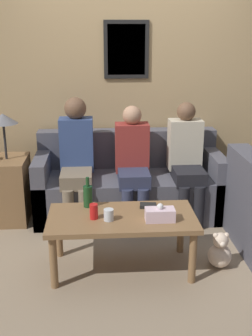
{
  "coord_description": "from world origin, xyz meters",
  "views": [
    {
      "loc": [
        -0.31,
        -3.75,
        1.89
      ],
      "look_at": [
        -0.07,
        -0.12,
        0.7
      ],
      "focal_mm": 45.0,
      "sensor_mm": 36.0,
      "label": 1
    }
  ],
  "objects_px": {
    "person_middle": "(133,161)",
    "person_right": "(187,158)",
    "drinking_glass": "(109,215)",
    "person_left": "(76,156)",
    "couch_main": "(129,185)",
    "wine_bottle": "(88,196)",
    "coffee_table": "(122,223)",
    "teddy_bear": "(220,252)"
  },
  "relations": [
    {
      "from": "couch_main",
      "to": "drinking_glass",
      "type": "relative_size",
      "value": 20.98
    },
    {
      "from": "couch_main",
      "to": "teddy_bear",
      "type": "relative_size",
      "value": 6.22
    },
    {
      "from": "couch_main",
      "to": "person_left",
      "type": "height_order",
      "value": "person_left"
    },
    {
      "from": "couch_main",
      "to": "drinking_glass",
      "type": "xyz_separation_m",
      "value": [
        -0.25,
        -1.21,
        0.21
      ]
    },
    {
      "from": "person_left",
      "to": "wine_bottle",
      "type": "bearing_deg",
      "value": -80.97
    },
    {
      "from": "couch_main",
      "to": "wine_bottle",
      "type": "relative_size",
      "value": 7.44
    },
    {
      "from": "teddy_bear",
      "to": "coffee_table",
      "type": "bearing_deg",
      "value": 177.89
    },
    {
      "from": "coffee_table",
      "to": "drinking_glass",
      "type": "height_order",
      "value": "drinking_glass"
    },
    {
      "from": "drinking_glass",
      "to": "person_right",
      "type": "bearing_deg",
      "value": 52.16
    },
    {
      "from": "coffee_table",
      "to": "drinking_glass",
      "type": "bearing_deg",
      "value": -146.43
    },
    {
      "from": "drinking_glass",
      "to": "person_left",
      "type": "relative_size",
      "value": 0.07
    },
    {
      "from": "person_right",
      "to": "teddy_bear",
      "type": "relative_size",
      "value": 3.86
    },
    {
      "from": "couch_main",
      "to": "coffee_table",
      "type": "height_order",
      "value": "couch_main"
    },
    {
      "from": "wine_bottle",
      "to": "person_left",
      "type": "xyz_separation_m",
      "value": [
        -0.13,
        0.8,
        0.11
      ]
    },
    {
      "from": "wine_bottle",
      "to": "teddy_bear",
      "type": "distance_m",
      "value": 1.2
    },
    {
      "from": "coffee_table",
      "to": "wine_bottle",
      "type": "bearing_deg",
      "value": 142.14
    },
    {
      "from": "couch_main",
      "to": "drinking_glass",
      "type": "bearing_deg",
      "value": -101.52
    },
    {
      "from": "couch_main",
      "to": "teddy_bear",
      "type": "height_order",
      "value": "couch_main"
    },
    {
      "from": "person_middle",
      "to": "teddy_bear",
      "type": "distance_m",
      "value": 1.29
    },
    {
      "from": "person_left",
      "to": "couch_main",
      "type": "bearing_deg",
      "value": 13.21
    },
    {
      "from": "drinking_glass",
      "to": "person_right",
      "type": "relative_size",
      "value": 0.08
    },
    {
      "from": "couch_main",
      "to": "wine_bottle",
      "type": "xyz_separation_m",
      "value": [
        -0.41,
        -0.93,
        0.26
      ]
    },
    {
      "from": "wine_bottle",
      "to": "teddy_bear",
      "type": "xyz_separation_m",
      "value": [
        1.09,
        -0.24,
        -0.44
      ]
    },
    {
      "from": "drinking_glass",
      "to": "person_left",
      "type": "distance_m",
      "value": 1.14
    },
    {
      "from": "wine_bottle",
      "to": "person_left",
      "type": "relative_size",
      "value": 0.21
    },
    {
      "from": "couch_main",
      "to": "person_right",
      "type": "relative_size",
      "value": 1.61
    },
    {
      "from": "couch_main",
      "to": "person_left",
      "type": "bearing_deg",
      "value": -166.79
    },
    {
      "from": "person_middle",
      "to": "person_right",
      "type": "distance_m",
      "value": 0.56
    },
    {
      "from": "coffee_table",
      "to": "teddy_bear",
      "type": "height_order",
      "value": "coffee_table"
    },
    {
      "from": "wine_bottle",
      "to": "person_middle",
      "type": "bearing_deg",
      "value": 59.4
    },
    {
      "from": "couch_main",
      "to": "teddy_bear",
      "type": "bearing_deg",
      "value": -59.99
    },
    {
      "from": "couch_main",
      "to": "wine_bottle",
      "type": "height_order",
      "value": "couch_main"
    },
    {
      "from": "coffee_table",
      "to": "person_middle",
      "type": "relative_size",
      "value": 1.01
    },
    {
      "from": "wine_bottle",
      "to": "person_middle",
      "type": "height_order",
      "value": "person_middle"
    },
    {
      "from": "wine_bottle",
      "to": "couch_main",
      "type": "bearing_deg",
      "value": 66.01
    },
    {
      "from": "wine_bottle",
      "to": "teddy_bear",
      "type": "bearing_deg",
      "value": -12.56
    },
    {
      "from": "couch_main",
      "to": "drinking_glass",
      "type": "height_order",
      "value": "couch_main"
    },
    {
      "from": "wine_bottle",
      "to": "drinking_glass",
      "type": "xyz_separation_m",
      "value": [
        0.17,
        -0.28,
        -0.05
      ]
    },
    {
      "from": "couch_main",
      "to": "person_left",
      "type": "distance_m",
      "value": 0.67
    },
    {
      "from": "coffee_table",
      "to": "person_right",
      "type": "height_order",
      "value": "person_right"
    },
    {
      "from": "wine_bottle",
      "to": "person_right",
      "type": "bearing_deg",
      "value": 38.25
    },
    {
      "from": "person_left",
      "to": "person_right",
      "type": "height_order",
      "value": "person_left"
    }
  ]
}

